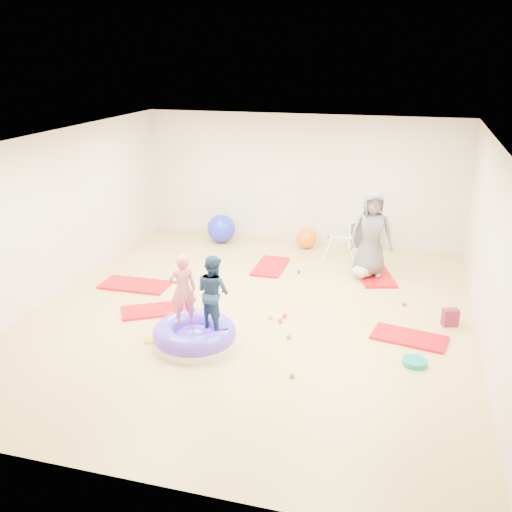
# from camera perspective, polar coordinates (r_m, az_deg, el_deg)

# --- Properties ---
(room) EXTENTS (7.01, 8.01, 2.81)m
(room) POSITION_cam_1_polar(r_m,az_deg,el_deg) (8.82, -0.52, 2.42)
(room) COLOR tan
(room) RESTS_ON ground
(gym_mat_front_left) EXTENTS (1.18, 0.99, 0.04)m
(gym_mat_front_left) POSITION_cam_1_polar(r_m,az_deg,el_deg) (9.56, -10.13, -5.37)
(gym_mat_front_left) COLOR red
(gym_mat_front_left) RESTS_ON ground
(gym_mat_mid_left) EXTENTS (1.23, 0.63, 0.05)m
(gym_mat_mid_left) POSITION_cam_1_polar(r_m,az_deg,el_deg) (10.62, -11.99, -2.85)
(gym_mat_mid_left) COLOR red
(gym_mat_mid_left) RESTS_ON ground
(gym_mat_center_back) EXTENTS (0.55, 1.11, 0.05)m
(gym_mat_center_back) POSITION_cam_1_polar(r_m,az_deg,el_deg) (11.28, 1.46, -1.05)
(gym_mat_center_back) COLOR red
(gym_mat_center_back) RESTS_ON ground
(gym_mat_right) EXTENTS (1.16, 0.73, 0.04)m
(gym_mat_right) POSITION_cam_1_polar(r_m,az_deg,el_deg) (8.85, 15.08, -7.89)
(gym_mat_right) COLOR red
(gym_mat_right) RESTS_ON ground
(gym_mat_rear_right) EXTENTS (0.92, 1.31, 0.05)m
(gym_mat_rear_right) POSITION_cam_1_polar(r_m,az_deg,el_deg) (11.06, 11.77, -1.90)
(gym_mat_rear_right) COLOR red
(gym_mat_rear_right) RESTS_ON ground
(inflatable_cushion) EXTENTS (1.22, 1.22, 0.38)m
(inflatable_cushion) POSITION_cam_1_polar(r_m,az_deg,el_deg) (8.39, -6.15, -7.92)
(inflatable_cushion) COLOR silver
(inflatable_cushion) RESTS_ON ground
(child_pink) EXTENTS (0.46, 0.41, 1.07)m
(child_pink) POSITION_cam_1_polar(r_m,az_deg,el_deg) (8.18, -7.34, -3.03)
(child_pink) COLOR #D5626F
(child_pink) RESTS_ON inflatable_cushion
(child_navy) EXTENTS (0.66, 0.61, 1.09)m
(child_navy) POSITION_cam_1_polar(r_m,az_deg,el_deg) (8.02, -4.32, -3.29)
(child_navy) COLOR navy
(child_navy) RESTS_ON inflatable_cushion
(adult_caregiver) EXTENTS (0.89, 0.69, 1.62)m
(adult_caregiver) POSITION_cam_1_polar(r_m,az_deg,el_deg) (10.75, 11.46, 2.21)
(adult_caregiver) COLOR #4F5050
(adult_caregiver) RESTS_ON gym_mat_rear_right
(infant) EXTENTS (0.39, 0.39, 0.23)m
(infant) POSITION_cam_1_polar(r_m,az_deg,el_deg) (10.81, 10.58, -1.53)
(infant) COLOR #A7CBD8
(infant) RESTS_ON gym_mat_rear_right
(ball_pit_balls) EXTENTS (2.11, 3.76, 0.07)m
(ball_pit_balls) POSITION_cam_1_polar(r_m,az_deg,el_deg) (9.18, 4.80, -6.09)
(ball_pit_balls) COLOR gold
(ball_pit_balls) RESTS_ON ground
(exercise_ball_blue) EXTENTS (0.63, 0.63, 0.63)m
(exercise_ball_blue) POSITION_cam_1_polar(r_m,az_deg,el_deg) (12.71, -3.48, 2.74)
(exercise_ball_blue) COLOR #1C23D8
(exercise_ball_blue) RESTS_ON ground
(exercise_ball_orange) EXTENTS (0.44, 0.44, 0.44)m
(exercise_ball_orange) POSITION_cam_1_polar(r_m,az_deg,el_deg) (12.38, 5.09, 1.78)
(exercise_ball_orange) COLOR orange
(exercise_ball_orange) RESTS_ON ground
(infant_play_gym) EXTENTS (0.70, 0.66, 0.54)m
(infant_play_gym) POSITION_cam_1_polar(r_m,az_deg,el_deg) (11.58, 8.49, 1.06)
(infant_play_gym) COLOR silver
(infant_play_gym) RESTS_ON ground
(cube_shelf) EXTENTS (0.64, 0.31, 0.64)m
(cube_shelf) POSITION_cam_1_polar(r_m,az_deg,el_deg) (12.48, 10.76, 2.11)
(cube_shelf) COLOR silver
(cube_shelf) RESTS_ON ground
(balance_disc) EXTENTS (0.34, 0.34, 0.07)m
(balance_disc) POSITION_cam_1_polar(r_m,az_deg,el_deg) (8.20, 15.57, -10.19)
(balance_disc) COLOR #0E776B
(balance_disc) RESTS_ON ground
(backpack) EXTENTS (0.27, 0.21, 0.27)m
(backpack) POSITION_cam_1_polar(r_m,az_deg,el_deg) (9.40, 18.85, -5.83)
(backpack) COLOR #A71236
(backpack) RESTS_ON ground
(yellow_toy) EXTENTS (0.18, 0.18, 0.03)m
(yellow_toy) POSITION_cam_1_polar(r_m,az_deg,el_deg) (8.63, -10.52, -8.34)
(yellow_toy) COLOR gold
(yellow_toy) RESTS_ON ground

